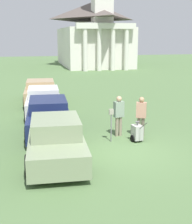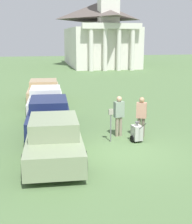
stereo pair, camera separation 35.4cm
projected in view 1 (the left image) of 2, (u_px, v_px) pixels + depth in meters
name	position (u px, v px, depth m)	size (l,w,h in m)	color
ground_plane	(124.00, 152.00, 11.60)	(120.00, 120.00, 0.00)	#517042
parked_car_sage	(56.00, 139.00, 10.93)	(2.20, 4.96, 1.49)	gray
parked_car_navy	(48.00, 116.00, 14.04)	(2.18, 5.22, 1.53)	#19234C
parked_car_white	(44.00, 101.00, 17.20)	(2.17, 4.83, 1.50)	silver
parked_car_tan	(41.00, 92.00, 20.12)	(2.26, 4.87, 1.49)	tan
parking_meter	(111.00, 119.00, 12.58)	(0.18, 0.09, 1.36)	slate
person_worker	(119.00, 113.00, 13.29)	(0.46, 0.30, 1.75)	gray
person_supervisor	(141.00, 114.00, 13.20)	(0.47, 0.38, 1.73)	#665B4C
equipment_cart	(137.00, 132.00, 12.72)	(0.51, 1.00, 1.00)	#B2B2AD
church	(93.00, 28.00, 45.09)	(9.00, 15.80, 24.64)	silver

